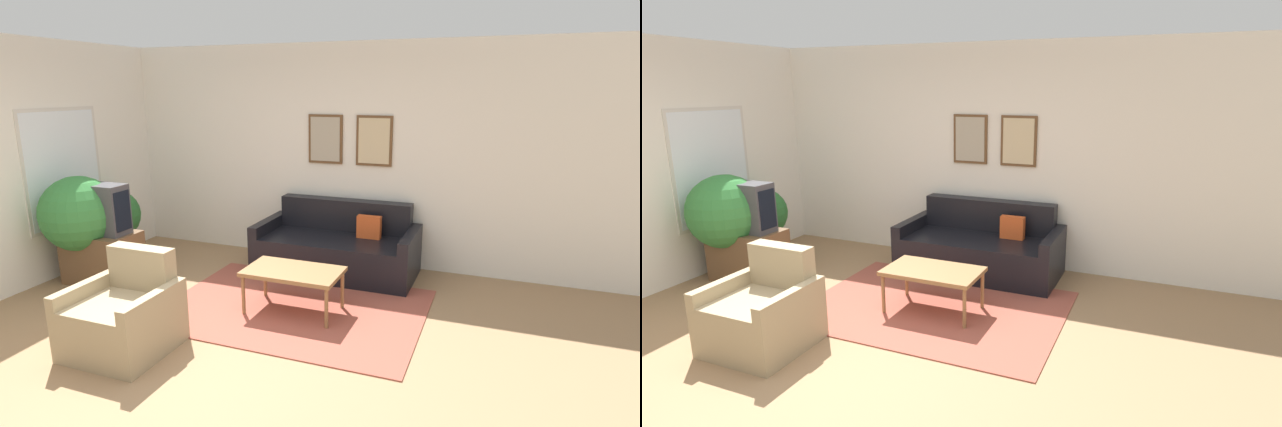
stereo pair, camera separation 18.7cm
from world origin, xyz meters
TOP-DOWN VIEW (x-y plane):
  - ground_plane at (0.00, 0.00)m, footprint 16.00×16.00m
  - area_rug at (0.35, 1.28)m, footprint 2.56×1.85m
  - wall_back at (0.01, 2.89)m, footprint 8.00×0.09m
  - wall_left_window at (-2.64, 0.63)m, footprint 0.08×8.00m
  - couch at (0.42, 2.42)m, footprint 1.88×0.90m
  - coffee_table at (0.37, 1.21)m, footprint 0.94×0.55m
  - tv_stand at (-1.98, 1.18)m, footprint 0.80×0.51m
  - tv at (-1.97, 1.18)m, footprint 0.69×0.28m
  - armchair at (-0.67, 0.04)m, footprint 0.79×0.76m
  - potted_plant_tall at (-2.15, 1.08)m, footprint 0.84×0.84m
  - potted_plant_by_window at (-2.27, 1.72)m, footprint 0.63×0.63m
  - potted_plant_small at (-2.20, 1.58)m, footprint 0.39×0.39m

SIDE VIEW (x-z plane):
  - ground_plane at x=0.00m, z-range 0.00..0.00m
  - area_rug at x=0.35m, z-range 0.00..0.01m
  - armchair at x=-0.67m, z-range -0.13..0.70m
  - tv_stand at x=-1.98m, z-range 0.00..0.59m
  - couch at x=0.42m, z-range -0.12..0.71m
  - coffee_table at x=0.37m, z-range 0.18..0.62m
  - potted_plant_small at x=-2.20m, z-range 0.10..0.78m
  - potted_plant_by_window at x=-2.27m, z-range 0.13..1.08m
  - potted_plant_tall at x=-2.15m, z-range 0.19..1.42m
  - tv at x=-1.97m, z-range 0.59..1.14m
  - wall_left_window at x=-2.64m, z-range 0.00..2.70m
  - wall_back at x=0.01m, z-range 0.00..2.70m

